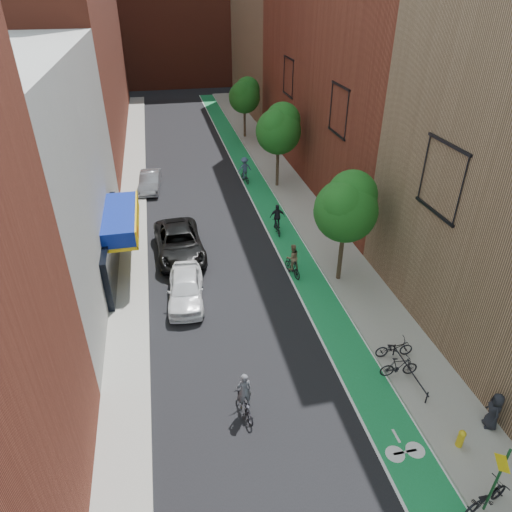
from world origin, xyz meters
TOP-DOWN VIEW (x-y plane):
  - ground at (0.00, 0.00)m, footprint 160.00×160.00m
  - bike_lane at (4.00, 26.00)m, footprint 2.00×68.00m
  - sidewalk_left at (-6.00, 26.00)m, footprint 2.00×68.00m
  - sidewalk_right at (6.50, 26.00)m, footprint 3.00×68.00m
  - building_left_white at (-11.00, 14.00)m, footprint 8.00×20.00m
  - building_left_far_red at (-11.00, 42.00)m, footprint 8.00×36.00m
  - building_right_mid_red at (12.00, 26.00)m, footprint 8.00×28.00m
  - building_right_far_tan at (12.00, 50.00)m, footprint 8.00×20.00m
  - building_far_closure at (0.00, 72.00)m, footprint 30.00×14.00m
  - tree_near at (5.65, 10.02)m, footprint 3.40×3.36m
  - tree_mid at (5.65, 24.02)m, footprint 3.55×3.53m
  - tree_far at (5.65, 38.02)m, footprint 3.30×3.25m
  - sign_pole at (5.38, -3.50)m, footprint 0.13×0.71m
  - parked_car_white at (-3.00, 9.92)m, footprint 2.22×4.69m
  - parked_car_black at (-3.00, 14.73)m, footprint 3.06×6.13m
  - parked_car_silver at (-4.60, 25.61)m, footprint 1.96×4.48m
  - cyclist_lead at (-1.37, 1.99)m, footprint 0.86×1.77m
  - cyclist_lane_near at (3.20, 11.13)m, footprint 0.89×1.76m
  - cyclist_lane_mid at (3.63, 16.26)m, footprint 1.02×1.61m
  - cyclist_lane_far at (3.20, 25.59)m, footprint 1.27×1.69m
  - parked_bike_near at (5.40, -3.43)m, footprint 2.00×1.14m
  - parked_bike_mid at (5.40, 2.42)m, footprint 1.70×0.62m
  - parked_bike_far at (5.76, 3.57)m, footprint 1.77×0.73m
  - pedestrian at (7.60, -0.69)m, footprint 0.76×0.92m
  - fire_hydrant at (5.97, -1.23)m, footprint 0.27×0.27m

SIDE VIEW (x-z plane):
  - ground at x=0.00m, z-range 0.00..0.00m
  - bike_lane at x=4.00m, z-range 0.00..0.01m
  - sidewalk_left at x=-6.00m, z-range 0.00..0.15m
  - sidewalk_right at x=6.50m, z-range 0.00..0.15m
  - fire_hydrant at x=5.97m, z-range 0.17..0.95m
  - parked_bike_far at x=5.76m, z-range 0.15..1.06m
  - parked_bike_near at x=5.40m, z-range 0.15..1.15m
  - parked_bike_mid at x=5.40m, z-range 0.15..1.15m
  - cyclist_lead at x=-1.37m, z-range -0.33..1.68m
  - parked_car_silver at x=-4.60m, z-range 0.00..1.43m
  - parked_car_white at x=-3.00m, z-range 0.00..1.55m
  - cyclist_lane_mid at x=3.63m, z-range -0.22..1.82m
  - cyclist_lane_near at x=3.20m, z-range -0.16..1.78m
  - parked_car_black at x=-3.00m, z-range 0.00..1.67m
  - pedestrian at x=7.60m, z-range 0.15..1.77m
  - cyclist_lane_far at x=3.20m, z-range -0.09..2.06m
  - sign_pole at x=5.38m, z-range 0.34..3.34m
  - tree_far at x=5.65m, z-range 1.40..7.60m
  - tree_near at x=5.65m, z-range 1.45..7.87m
  - tree_mid at x=5.65m, z-range 1.52..8.26m
  - building_left_white at x=-11.00m, z-range 0.00..12.00m
  - building_right_far_tan at x=12.00m, z-range 0.00..18.00m
  - building_far_closure at x=0.00m, z-range 0.00..20.00m
  - building_left_far_red at x=-11.00m, z-range 0.00..22.00m
  - building_right_mid_red at x=12.00m, z-range 0.00..22.00m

